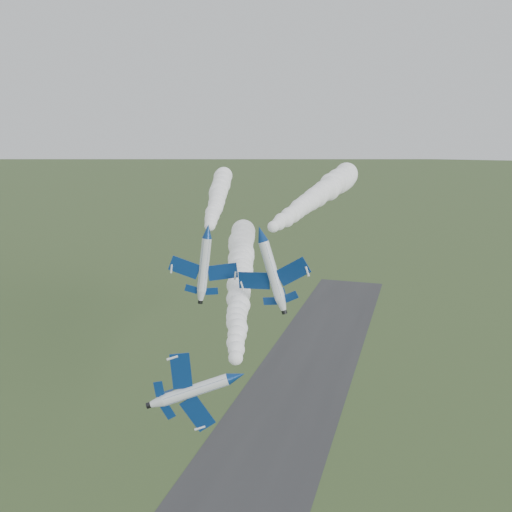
# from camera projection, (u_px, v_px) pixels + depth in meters

# --- Properties ---
(runway) EXTENTS (24.00, 260.00, 0.04)m
(runway) POSITION_uv_depth(u_px,v_px,m) (257.00, 465.00, 104.33)
(runway) COLOR #2E2E31
(runway) RESTS_ON ground
(jet_lead) EXTENTS (5.55, 11.50, 9.30)m
(jet_lead) POSITION_uv_depth(u_px,v_px,m) (237.00, 377.00, 64.47)
(jet_lead) COLOR white
(smoke_trail_jet_lead) EXTENTS (29.80, 69.05, 5.59)m
(smoke_trail_jet_lead) POSITION_uv_depth(u_px,v_px,m) (240.00, 275.00, 101.33)
(smoke_trail_jet_lead) COLOR white
(jet_pair_left) EXTENTS (10.62, 12.39, 3.20)m
(jet_pair_left) POSITION_uv_depth(u_px,v_px,m) (208.00, 231.00, 86.43)
(jet_pair_left) COLOR white
(smoke_trail_jet_pair_left) EXTENTS (23.80, 61.62, 4.53)m
(smoke_trail_jet_pair_left) POSITION_uv_depth(u_px,v_px,m) (218.00, 195.00, 120.25)
(smoke_trail_jet_pair_left) COLOR white
(jet_pair_right) EXTENTS (10.84, 13.58, 4.36)m
(jet_pair_right) POSITION_uv_depth(u_px,v_px,m) (261.00, 234.00, 83.00)
(jet_pair_right) COLOR white
(smoke_trail_jet_pair_right) EXTENTS (9.18, 61.40, 5.55)m
(smoke_trail_jet_pair_right) POSITION_uv_depth(u_px,v_px,m) (319.00, 195.00, 113.46)
(smoke_trail_jet_pair_right) COLOR white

